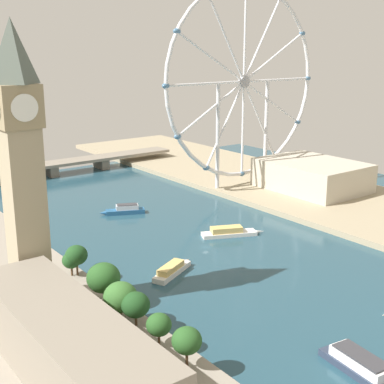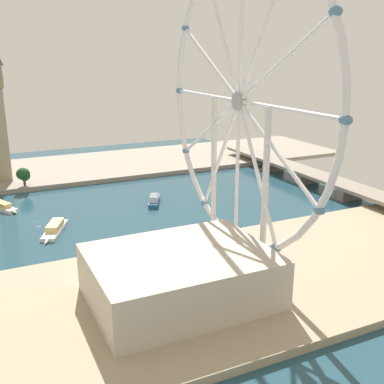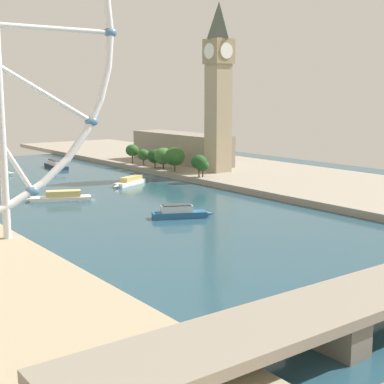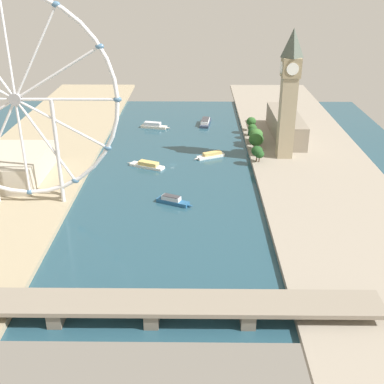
# 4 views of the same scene
# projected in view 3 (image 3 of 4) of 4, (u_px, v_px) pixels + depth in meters

# --- Properties ---
(ground_plane) EXTENTS (378.66, 378.66, 0.00)m
(ground_plane) POSITION_uv_depth(u_px,v_px,m) (93.00, 195.00, 268.61)
(ground_plane) COLOR #234756
(riverbank_left) EXTENTS (90.00, 520.00, 3.00)m
(riverbank_left) POSITION_uv_depth(u_px,v_px,m) (256.00, 173.00, 329.57)
(riverbank_left) COLOR gray
(riverbank_left) RESTS_ON ground_plane
(clock_tower) EXTENTS (13.92, 13.92, 94.01)m
(clock_tower) POSITION_uv_depth(u_px,v_px,m) (218.00, 85.00, 318.00)
(clock_tower) COLOR tan
(clock_tower) RESTS_ON riverbank_left
(parliament_block) EXTENTS (22.00, 82.61, 19.03)m
(parliament_block) POSITION_uv_depth(u_px,v_px,m) (181.00, 148.00, 369.08)
(parliament_block) COLOR gray
(parliament_block) RESTS_ON riverbank_left
(tree_row_embankment) EXTENTS (13.64, 83.99, 13.92)m
(tree_row_embankment) POSITION_uv_depth(u_px,v_px,m) (166.00, 157.00, 332.94)
(tree_row_embankment) COLOR #513823
(tree_row_embankment) RESTS_ON riverbank_left
(tour_boat_0) EXTENTS (11.43, 33.08, 5.58)m
(tour_boat_0) POSITION_uv_depth(u_px,v_px,m) (56.00, 164.00, 365.61)
(tour_boat_0) COLOR #2D384C
(tour_boat_0) RESTS_ON ground_plane
(tour_boat_1) EXTENTS (29.93, 17.03, 4.55)m
(tour_boat_1) POSITION_uv_depth(u_px,v_px,m) (61.00, 197.00, 253.19)
(tour_boat_1) COLOR white
(tour_boat_1) RESTS_ON ground_plane
(tour_boat_3) EXTENTS (23.80, 13.79, 5.28)m
(tour_boat_3) POSITION_uv_depth(u_px,v_px,m) (180.00, 213.00, 217.97)
(tour_boat_3) COLOR #235684
(tour_boat_3) RESTS_ON ground_plane
(tour_boat_4) EXTENTS (25.18, 14.88, 4.36)m
(tour_boat_4) POSITION_uv_depth(u_px,v_px,m) (130.00, 181.00, 297.43)
(tour_boat_4) COLOR white
(tour_boat_4) RESTS_ON ground_plane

